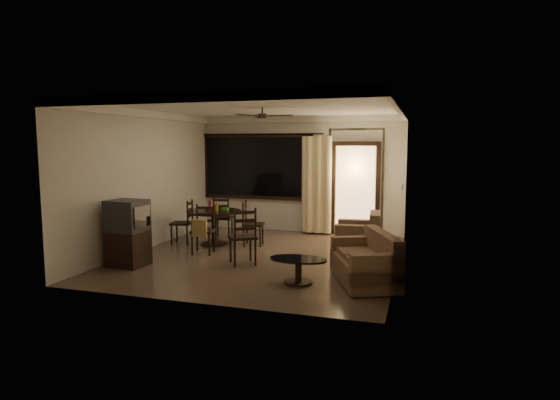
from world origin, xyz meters
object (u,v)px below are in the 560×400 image
(sofa, at_px, (368,263))
(dining_table, at_px, (214,218))
(dining_chair_north, at_px, (223,225))
(coffee_table, at_px, (298,267))
(dining_chair_east, at_px, (253,232))
(dining_chair_west, at_px, (182,231))
(armchair, at_px, (361,238))
(tv_cabinet, at_px, (128,233))
(side_chair, at_px, (243,247))
(dining_chair_south, at_px, (203,238))

(sofa, bearing_deg, dining_table, 128.85)
(dining_chair_north, relative_size, coffee_table, 1.06)
(dining_chair_north, bearing_deg, dining_chair_east, 136.76)
(dining_chair_north, bearing_deg, dining_chair_west, 49.55)
(dining_table, distance_m, sofa, 3.94)
(sofa, bearing_deg, dining_chair_north, 120.96)
(dining_chair_east, bearing_deg, dining_chair_north, 46.76)
(dining_chair_east, distance_m, armchair, 2.32)
(sofa, bearing_deg, armchair, 77.95)
(dining_chair_east, height_order, coffee_table, dining_chair_east)
(tv_cabinet, xyz_separation_m, side_chair, (1.89, 0.70, -0.28))
(dining_chair_west, height_order, tv_cabinet, tv_cabinet)
(dining_chair_south, bearing_deg, tv_cabinet, -135.16)
(dining_chair_south, height_order, sofa, dining_chair_south)
(dining_chair_east, distance_m, side_chair, 1.56)
(dining_chair_north, relative_size, sofa, 0.59)
(coffee_table, bearing_deg, tv_cabinet, 177.38)
(sofa, height_order, coffee_table, sofa)
(dining_chair_west, bearing_deg, dining_chair_east, 90.99)
(tv_cabinet, bearing_deg, coffee_table, -0.00)
(coffee_table, bearing_deg, dining_chair_north, 131.05)
(dining_chair_west, relative_size, sofa, 0.59)
(dining_chair_west, bearing_deg, sofa, 57.19)
(coffee_table, bearing_deg, dining_table, 138.02)
(dining_chair_north, xyz_separation_m, armchair, (3.27, -0.89, 0.06))
(dining_table, height_order, armchair, dining_table)
(dining_chair_west, bearing_deg, armchair, 80.18)
(dining_chair_south, distance_m, sofa, 3.46)
(dining_table, relative_size, tv_cabinet, 1.00)
(armchair, height_order, side_chair, side_chair)
(dining_chair_west, distance_m, dining_chair_north, 1.07)
(sofa, distance_m, armchair, 1.78)
(dining_chair_east, relative_size, tv_cabinet, 0.81)
(dining_chair_west, distance_m, dining_chair_south, 1.08)
(armchair, height_order, coffee_table, armchair)
(sofa, xyz_separation_m, armchair, (-0.33, 1.75, 0.03))
(tv_cabinet, height_order, coffee_table, tv_cabinet)
(dining_chair_east, relative_size, coffee_table, 1.06)
(dining_chair_south, xyz_separation_m, side_chair, (1.05, -0.52, 0.00))
(sofa, height_order, side_chair, side_chair)
(coffee_table, relative_size, side_chair, 0.86)
(dining_chair_west, distance_m, dining_chair_east, 1.53)
(armchair, bearing_deg, dining_chair_east, 168.45)
(armchair, distance_m, side_chair, 2.29)
(dining_table, distance_m, dining_chair_west, 0.75)
(dining_chair_south, xyz_separation_m, coffee_table, (2.29, -1.36, -0.04))
(sofa, distance_m, coffee_table, 1.07)
(dining_table, xyz_separation_m, dining_chair_south, (0.15, -0.84, -0.27))
(dining_chair_west, xyz_separation_m, dining_chair_north, (0.54, 0.92, 0.00))
(dining_table, distance_m, dining_chair_north, 0.84)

